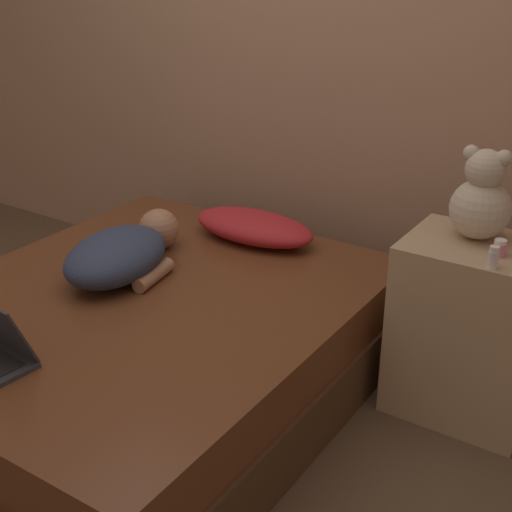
{
  "coord_description": "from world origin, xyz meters",
  "views": [
    {
      "loc": [
        1.74,
        -1.82,
        1.75
      ],
      "look_at": [
        0.39,
        0.23,
        0.64
      ],
      "focal_mm": 50.0,
      "sensor_mm": 36.0,
      "label": 1
    }
  ],
  "objects_px": {
    "bottle_pink": "(500,248)",
    "bottle_white": "(494,257)",
    "teddy_bear": "(481,199)",
    "pillow": "(254,227)",
    "person_lying": "(123,252)"
  },
  "relations": [
    {
      "from": "pillow",
      "to": "bottle_pink",
      "type": "relative_size",
      "value": 10.0
    },
    {
      "from": "bottle_pink",
      "to": "bottle_white",
      "type": "bearing_deg",
      "value": -85.09
    },
    {
      "from": "bottle_white",
      "to": "person_lying",
      "type": "bearing_deg",
      "value": -166.46
    },
    {
      "from": "bottle_pink",
      "to": "pillow",
      "type": "bearing_deg",
      "value": 172.84
    },
    {
      "from": "pillow",
      "to": "teddy_bear",
      "type": "xyz_separation_m",
      "value": [
        1.01,
        -0.02,
        0.34
      ]
    },
    {
      "from": "person_lying",
      "to": "bottle_pink",
      "type": "xyz_separation_m",
      "value": [
        1.39,
        0.45,
        0.19
      ]
    },
    {
      "from": "person_lying",
      "to": "teddy_bear",
      "type": "relative_size",
      "value": 2.05
    },
    {
      "from": "pillow",
      "to": "bottle_white",
      "type": "bearing_deg",
      "value": -12.57
    },
    {
      "from": "pillow",
      "to": "person_lying",
      "type": "bearing_deg",
      "value": -113.18
    },
    {
      "from": "teddy_bear",
      "to": "bottle_pink",
      "type": "bearing_deg",
      "value": -45.7
    },
    {
      "from": "teddy_bear",
      "to": "pillow",
      "type": "bearing_deg",
      "value": 178.83
    },
    {
      "from": "person_lying",
      "to": "bottle_pink",
      "type": "height_order",
      "value": "bottle_pink"
    },
    {
      "from": "teddy_bear",
      "to": "bottle_pink",
      "type": "distance_m",
      "value": 0.21
    },
    {
      "from": "teddy_bear",
      "to": "bottle_white",
      "type": "xyz_separation_m",
      "value": [
        0.13,
        -0.23,
        -0.11
      ]
    },
    {
      "from": "bottle_pink",
      "to": "bottle_white",
      "type": "xyz_separation_m",
      "value": [
        0.01,
        -0.11,
        0.01
      ]
    }
  ]
}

